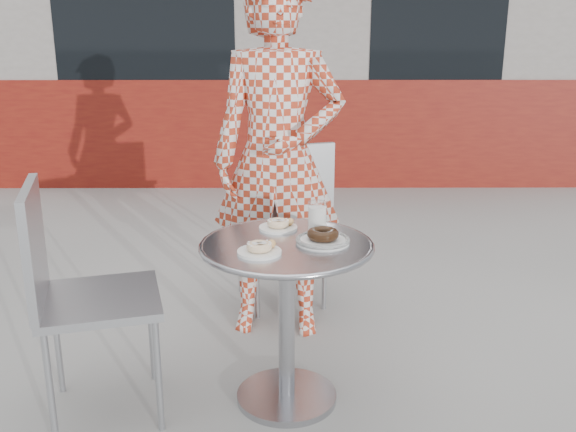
{
  "coord_description": "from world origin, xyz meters",
  "views": [
    {
      "loc": [
        0.04,
        -2.29,
        1.48
      ],
      "look_at": [
        0.05,
        0.15,
        0.75
      ],
      "focal_mm": 40.0,
      "sensor_mm": 36.0,
      "label": 1
    }
  ],
  "objects_px": {
    "chair_left": "(100,345)",
    "seated_person": "(278,161)",
    "chair_far": "(282,253)",
    "plate_far": "(279,225)",
    "plate_checker": "(323,238)",
    "milk_cup": "(317,218)",
    "plate_near": "(260,249)",
    "bistro_table": "(287,283)"
  },
  "relations": [
    {
      "from": "bistro_table",
      "to": "plate_checker",
      "type": "distance_m",
      "value": 0.23
    },
    {
      "from": "seated_person",
      "to": "plate_near",
      "type": "height_order",
      "value": "seated_person"
    },
    {
      "from": "plate_far",
      "to": "chair_far",
      "type": "bearing_deg",
      "value": 89.55
    },
    {
      "from": "chair_far",
      "to": "plate_checker",
      "type": "height_order",
      "value": "chair_far"
    },
    {
      "from": "chair_far",
      "to": "milk_cup",
      "type": "distance_m",
      "value": 0.96
    },
    {
      "from": "plate_far",
      "to": "seated_person",
      "type": "bearing_deg",
      "value": 90.82
    },
    {
      "from": "plate_near",
      "to": "chair_far",
      "type": "bearing_deg",
      "value": 86.21
    },
    {
      "from": "chair_far",
      "to": "seated_person",
      "type": "xyz_separation_m",
      "value": [
        -0.01,
        -0.3,
        0.58
      ]
    },
    {
      "from": "chair_left",
      "to": "seated_person",
      "type": "height_order",
      "value": "seated_person"
    },
    {
      "from": "plate_near",
      "to": "plate_checker",
      "type": "height_order",
      "value": "plate_checker"
    },
    {
      "from": "chair_far",
      "to": "chair_left",
      "type": "xyz_separation_m",
      "value": [
        -0.7,
        -1.05,
        0.01
      ]
    },
    {
      "from": "chair_far",
      "to": "chair_left",
      "type": "height_order",
      "value": "chair_left"
    },
    {
      "from": "chair_far",
      "to": "plate_near",
      "type": "xyz_separation_m",
      "value": [
        -0.07,
        -1.09,
        0.41
      ]
    },
    {
      "from": "plate_near",
      "to": "milk_cup",
      "type": "height_order",
      "value": "milk_cup"
    },
    {
      "from": "bistro_table",
      "to": "chair_left",
      "type": "relative_size",
      "value": 0.73
    },
    {
      "from": "chair_far",
      "to": "milk_cup",
      "type": "xyz_separation_m",
      "value": [
        0.15,
        -0.83,
        0.45
      ]
    },
    {
      "from": "chair_far",
      "to": "plate_far",
      "type": "relative_size",
      "value": 5.8
    },
    {
      "from": "seated_person",
      "to": "plate_checker",
      "type": "relative_size",
      "value": 8.18
    },
    {
      "from": "seated_person",
      "to": "milk_cup",
      "type": "distance_m",
      "value": 0.57
    },
    {
      "from": "seated_person",
      "to": "plate_near",
      "type": "bearing_deg",
      "value": -91.11
    },
    {
      "from": "bistro_table",
      "to": "seated_person",
      "type": "distance_m",
      "value": 0.76
    },
    {
      "from": "bistro_table",
      "to": "plate_near",
      "type": "relative_size",
      "value": 4.19
    },
    {
      "from": "bistro_table",
      "to": "plate_far",
      "type": "xyz_separation_m",
      "value": [
        -0.03,
        0.18,
        0.18
      ]
    },
    {
      "from": "plate_far",
      "to": "plate_checker",
      "type": "xyz_separation_m",
      "value": [
        0.17,
        -0.17,
        0.0
      ]
    },
    {
      "from": "bistro_table",
      "to": "plate_checker",
      "type": "bearing_deg",
      "value": 2.4
    },
    {
      "from": "bistro_table",
      "to": "milk_cup",
      "type": "height_order",
      "value": "milk_cup"
    },
    {
      "from": "milk_cup",
      "to": "bistro_table",
      "type": "bearing_deg",
      "value": -129.8
    },
    {
      "from": "plate_checker",
      "to": "milk_cup",
      "type": "distance_m",
      "value": 0.15
    },
    {
      "from": "chair_left",
      "to": "plate_far",
      "type": "relative_size",
      "value": 5.93
    },
    {
      "from": "seated_person",
      "to": "plate_checker",
      "type": "distance_m",
      "value": 0.71
    },
    {
      "from": "plate_checker",
      "to": "milk_cup",
      "type": "bearing_deg",
      "value": 95.92
    },
    {
      "from": "chair_far",
      "to": "plate_far",
      "type": "distance_m",
      "value": 0.91
    },
    {
      "from": "seated_person",
      "to": "plate_far",
      "type": "distance_m",
      "value": 0.53
    },
    {
      "from": "seated_person",
      "to": "bistro_table",
      "type": "bearing_deg",
      "value": -83.57
    },
    {
      "from": "plate_far",
      "to": "plate_checker",
      "type": "height_order",
      "value": "plate_checker"
    },
    {
      "from": "bistro_table",
      "to": "plate_far",
      "type": "relative_size",
      "value": 4.33
    },
    {
      "from": "plate_far",
      "to": "chair_left",
      "type": "bearing_deg",
      "value": -160.22
    },
    {
      "from": "chair_far",
      "to": "plate_far",
      "type": "xyz_separation_m",
      "value": [
        -0.01,
        -0.8,
        0.41
      ]
    },
    {
      "from": "seated_person",
      "to": "plate_near",
      "type": "xyz_separation_m",
      "value": [
        -0.06,
        -0.79,
        -0.16
      ]
    },
    {
      "from": "chair_left",
      "to": "milk_cup",
      "type": "relative_size",
      "value": 7.63
    },
    {
      "from": "seated_person",
      "to": "plate_near",
      "type": "relative_size",
      "value": 10.58
    },
    {
      "from": "plate_checker",
      "to": "milk_cup",
      "type": "xyz_separation_m",
      "value": [
        -0.01,
        0.14,
        0.04
      ]
    }
  ]
}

